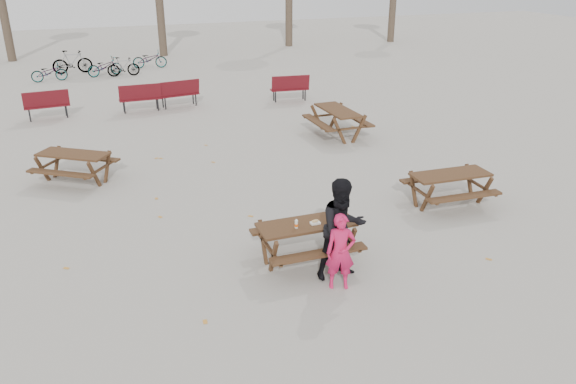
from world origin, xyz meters
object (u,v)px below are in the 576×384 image
object	(u,v)px
main_picnic_table	(307,232)
food_tray	(315,223)
child	(341,252)
picnic_table_east	(449,189)
picnic_table_north	(75,167)
soda_bottle	(296,224)
adult	(343,229)
picnic_table_far	(337,123)

from	to	relation	value
main_picnic_table	food_tray	size ratio (longest dim) A/B	10.00
food_tray	child	xyz separation A→B (m)	(0.06, -0.97, -0.11)
picnic_table_east	picnic_table_north	distance (m)	9.17
main_picnic_table	soda_bottle	xyz separation A→B (m)	(-0.25, -0.12, 0.26)
picnic_table_north	picnic_table_east	bearing A→B (deg)	5.73
food_tray	picnic_table_north	distance (m)	7.13
main_picnic_table	picnic_table_north	world-z (taller)	main_picnic_table
food_tray	soda_bottle	bearing A→B (deg)	-174.19
soda_bottle	child	size ratio (longest dim) A/B	0.12
picnic_table_north	soda_bottle	bearing A→B (deg)	-22.43
soda_bottle	picnic_table_east	distance (m)	4.50
soda_bottle	adult	distance (m)	0.87
food_tray	picnic_table_far	world-z (taller)	picnic_table_far
food_tray	main_picnic_table	bearing A→B (deg)	150.66
child	picnic_table_east	xyz separation A→B (m)	(3.81, 2.31, -0.30)
picnic_table_far	child	bearing A→B (deg)	154.58
main_picnic_table	picnic_table_far	distance (m)	8.01
main_picnic_table	food_tray	bearing A→B (deg)	-29.34
child	picnic_table_far	size ratio (longest dim) A/B	0.69
soda_bottle	picnic_table_north	world-z (taller)	soda_bottle
main_picnic_table	adult	bearing A→B (deg)	-62.01
food_tray	picnic_table_north	xyz separation A→B (m)	(-4.14, 5.79, -0.41)
food_tray	picnic_table_far	bearing A→B (deg)	62.31
soda_bottle	main_picnic_table	bearing A→B (deg)	25.17
child	picnic_table_north	size ratio (longest dim) A/B	0.78
food_tray	adult	size ratio (longest dim) A/B	0.10
picnic_table_east	main_picnic_table	bearing A→B (deg)	-160.47
picnic_table_east	food_tray	bearing A→B (deg)	-158.87
child	main_picnic_table	bearing A→B (deg)	120.38
picnic_table_east	soda_bottle	bearing A→B (deg)	-160.00
food_tray	picnic_table_north	world-z (taller)	food_tray
adult	picnic_table_north	bearing A→B (deg)	118.45
soda_bottle	child	world-z (taller)	child
main_picnic_table	picnic_table_far	size ratio (longest dim) A/B	0.90
main_picnic_table	child	xyz separation A→B (m)	(0.20, -1.05, 0.10)
picnic_table_east	adult	bearing A→B (deg)	-149.32
child	soda_bottle	bearing A→B (deg)	135.20
food_tray	soda_bottle	size ratio (longest dim) A/B	1.06
soda_bottle	picnic_table_far	xyz separation A→B (m)	(4.11, 7.13, -0.42)
child	picnic_table_north	distance (m)	7.96
soda_bottle	adult	world-z (taller)	adult
main_picnic_table	picnic_table_east	size ratio (longest dim) A/B	1.01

